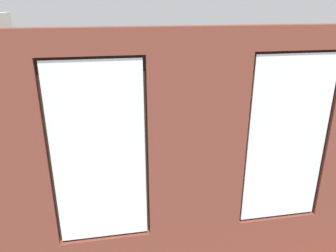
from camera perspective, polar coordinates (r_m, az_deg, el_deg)
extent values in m
cube|color=#99663D|center=(6.67, -1.34, -8.76)|extent=(6.63, 5.95, 0.10)
cube|color=brown|center=(3.69, 4.90, -7.20)|extent=(1.08, 0.16, 3.04)
cube|color=brown|center=(4.67, 17.53, -18.27)|extent=(1.00, 0.16, 0.75)
cube|color=brown|center=(3.70, 21.89, 14.19)|extent=(1.00, 0.16, 0.25)
cube|color=white|center=(3.94, 19.97, -2.57)|extent=(0.94, 0.03, 1.98)
cube|color=#38281E|center=(3.99, 19.55, -2.24)|extent=(1.00, 0.04, 2.04)
cube|color=brown|center=(3.16, -13.44, 14.17)|extent=(1.00, 0.16, 0.25)
cube|color=white|center=(3.44, -11.88, -5.19)|extent=(0.94, 0.03, 1.98)
cube|color=#38281E|center=(3.49, -11.87, -4.76)|extent=(1.00, 0.04, 2.04)
cube|color=olive|center=(4.21, 4.18, -16.24)|extent=(3.29, 0.24, 0.06)
cube|color=black|center=(3.57, 4.76, 0.24)|extent=(0.48, 0.03, 0.67)
cube|color=#389360|center=(3.59, 4.70, 0.32)|extent=(0.42, 0.01, 0.61)
cube|color=black|center=(4.93, -1.53, -17.22)|extent=(1.79, 0.85, 0.42)
cube|color=black|center=(4.43, -0.90, -15.70)|extent=(1.79, 0.24, 0.38)
cube|color=black|center=(4.90, 7.80, -13.20)|extent=(0.22, 0.85, 0.24)
cube|color=black|center=(4.71, -11.38, -15.00)|extent=(0.22, 0.85, 0.24)
cube|color=black|center=(4.85, 2.43, -13.97)|extent=(0.62, 0.65, 0.12)
cube|color=black|center=(4.77, -5.78, -14.75)|extent=(0.62, 0.65, 0.12)
cube|color=black|center=(6.91, 18.15, -6.33)|extent=(0.95, 2.05, 0.42)
cube|color=black|center=(6.89, 20.96, -3.11)|extent=(0.34, 2.02, 0.38)
cube|color=black|center=(7.53, 15.61, -1.19)|extent=(0.86, 0.26, 0.24)
cube|color=black|center=(6.08, 21.97, -7.46)|extent=(0.86, 0.26, 0.24)
cube|color=black|center=(7.11, 16.79, -3.01)|extent=(0.68, 0.75, 0.12)
cube|color=black|center=(6.47, 19.53, -5.77)|extent=(0.68, 0.75, 0.12)
cube|color=olive|center=(6.40, 1.29, -5.63)|extent=(1.40, 0.74, 0.04)
cube|color=olive|center=(6.90, 6.00, -5.59)|extent=(0.07, 0.07, 0.38)
cube|color=olive|center=(6.68, -4.67, -6.49)|extent=(0.07, 0.07, 0.38)
cube|color=olive|center=(6.38, 7.53, -8.01)|extent=(0.07, 0.07, 0.38)
cube|color=olive|center=(6.14, -4.07, -9.10)|extent=(0.07, 0.07, 0.38)
cylinder|color=silver|center=(6.56, 4.37, -4.28)|extent=(0.09, 0.09, 0.11)
cylinder|color=#B7333D|center=(6.20, -2.32, -5.75)|extent=(0.08, 0.08, 0.11)
cylinder|color=beige|center=(6.37, 1.30, -5.14)|extent=(0.10, 0.10, 0.08)
sphere|color=#286B2D|center=(6.33, 1.30, -4.36)|extent=(0.12, 0.12, 0.12)
cube|color=black|center=(6.31, 2.44, -5.74)|extent=(0.10, 0.18, 0.02)
cube|color=#59595B|center=(6.43, -0.40, -5.15)|extent=(0.06, 0.17, 0.02)
cube|color=black|center=(6.46, -25.24, -8.64)|extent=(1.13, 0.42, 0.56)
cube|color=black|center=(6.33, -25.67, -6.21)|extent=(0.55, 0.20, 0.05)
cube|color=black|center=(6.31, -25.74, -5.76)|extent=(0.06, 0.04, 0.06)
cube|color=black|center=(6.16, -26.29, -2.58)|extent=(1.25, 0.04, 0.70)
cube|color=black|center=(6.18, -26.24, -2.50)|extent=(1.20, 0.01, 0.65)
cylinder|color=olive|center=(7.91, -7.95, -2.48)|extent=(0.49, 0.49, 0.28)
ellipsoid|color=silver|center=(7.79, -8.07, -0.23)|extent=(1.10, 1.10, 0.44)
ellipsoid|color=navy|center=(7.75, -8.72, 0.49)|extent=(0.44, 0.44, 0.18)
cylinder|color=beige|center=(8.96, 12.33, 0.13)|extent=(0.30, 0.30, 0.30)
cylinder|color=brown|center=(8.86, 12.48, 2.01)|extent=(0.05, 0.05, 0.33)
cone|color=#337F38|center=(8.62, 11.12, 4.17)|extent=(0.63, 0.21, 0.52)
cone|color=#337F38|center=(8.54, 12.32, 4.39)|extent=(0.42, 0.48, 0.62)
cone|color=#337F38|center=(8.53, 13.62, 3.74)|extent=(0.23, 0.64, 0.50)
cone|color=#337F38|center=(8.70, 14.28, 4.21)|extent=(0.56, 0.44, 0.55)
cone|color=#337F38|center=(8.97, 13.70, 4.56)|extent=(0.60, 0.44, 0.50)
cone|color=#337F38|center=(8.95, 12.35, 4.97)|extent=(0.22, 0.57, 0.58)
cone|color=#337F38|center=(8.81, 11.67, 5.03)|extent=(0.40, 0.45, 0.64)
cylinder|color=#47423D|center=(7.84, 4.48, -3.08)|extent=(0.14, 0.14, 0.14)
cylinder|color=brown|center=(7.80, 4.50, -2.33)|extent=(0.02, 0.02, 0.08)
ellipsoid|color=#1E5B28|center=(7.73, 4.53, -1.16)|extent=(0.28, 0.28, 0.26)
cylinder|color=beige|center=(5.56, -21.86, -14.83)|extent=(0.27, 0.27, 0.28)
cylinder|color=brown|center=(5.35, -22.44, -11.32)|extent=(0.05, 0.05, 0.52)
cone|color=#3D8E42|center=(5.16, -25.21, -6.63)|extent=(0.48, 0.14, 0.57)
cone|color=#3D8E42|center=(4.94, -24.00, -8.22)|extent=(0.21, 0.57, 0.50)
cone|color=#3D8E42|center=(5.09, -20.45, -6.98)|extent=(0.57, 0.16, 0.48)
cone|color=#3D8E42|center=(5.30, -22.32, -5.75)|extent=(0.23, 0.54, 0.53)
cylinder|color=#9E5638|center=(4.87, -17.73, -19.75)|extent=(0.29, 0.29, 0.32)
cylinder|color=brown|center=(4.68, -18.14, -16.95)|extent=(0.05, 0.05, 0.28)
cone|color=#1E5B28|center=(4.49, -22.04, -13.48)|extent=(0.61, 0.22, 0.56)
cone|color=#1E5B28|center=(4.33, -21.04, -14.80)|extent=(0.44, 0.57, 0.55)
cone|color=#1E5B28|center=(4.27, -17.37, -14.83)|extent=(0.40, 0.59, 0.55)
cone|color=#1E5B28|center=(4.42, -16.33, -12.31)|extent=(0.48, 0.16, 0.65)
cone|color=#1E5B28|center=(4.55, -17.34, -11.36)|extent=(0.35, 0.47, 0.65)
cone|color=#1E5B28|center=(4.69, -19.78, -11.64)|extent=(0.38, 0.59, 0.55)
cylinder|color=beige|center=(8.01, 11.06, -2.78)|extent=(0.16, 0.16, 0.17)
cylinder|color=brown|center=(7.96, 11.12, -1.92)|extent=(0.02, 0.02, 0.09)
ellipsoid|color=#286B2D|center=(7.89, 11.22, -0.63)|extent=(0.35, 0.35, 0.30)
cylinder|color=beige|center=(5.28, 13.63, -15.42)|extent=(0.34, 0.34, 0.35)
cylinder|color=brown|center=(5.04, 14.03, -11.59)|extent=(0.06, 0.06, 0.48)
cone|color=#286B2D|center=(4.69, 12.42, -7.03)|extent=(0.57, 0.26, 0.62)
cone|color=#286B2D|center=(4.60, 14.64, -8.32)|extent=(0.38, 0.62, 0.57)
cone|color=#286B2D|center=(4.68, 16.47, -7.50)|extent=(0.37, 0.57, 0.62)
cone|color=#286B2D|center=(4.95, 17.08, -6.55)|extent=(0.64, 0.24, 0.55)
cone|color=#286B2D|center=(5.05, 14.31, -5.70)|extent=(0.37, 0.64, 0.55)
cone|color=#286B2D|center=(4.93, 12.30, -5.87)|extent=(0.44, 0.59, 0.59)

